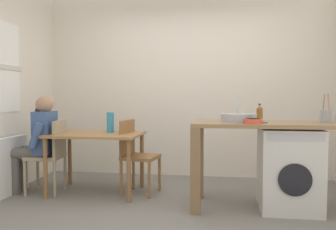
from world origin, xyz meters
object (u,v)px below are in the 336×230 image
(chair_opposite, at_px, (135,152))
(washing_machine, at_px, (289,169))
(seated_person, at_px, (38,139))
(mixing_bowl, at_px, (253,121))
(dining_table, at_px, (96,141))
(vase, at_px, (110,122))
(utensil_crock, at_px, (326,116))
(chair_person_seat, at_px, (51,152))
(bottle_tall_green, at_px, (260,113))

(chair_opposite, distance_m, washing_machine, 1.79)
(seated_person, bearing_deg, chair_opposite, -87.24)
(chair_opposite, height_order, mixing_bowl, mixing_bowl)
(dining_table, distance_m, vase, 0.29)
(washing_machine, xyz_separation_m, mixing_bowl, (-0.39, -0.20, 0.52))
(dining_table, xyz_separation_m, vase, (0.15, 0.10, 0.22))
(chair_opposite, height_order, seated_person, seated_person)
(utensil_crock, height_order, vase, utensil_crock)
(dining_table, relative_size, seated_person, 0.92)
(dining_table, xyz_separation_m, chair_person_seat, (-0.55, -0.09, -0.14))
(chair_person_seat, bearing_deg, vase, -79.94)
(chair_person_seat, height_order, chair_opposite, same)
(chair_person_seat, xyz_separation_m, mixing_bowl, (2.39, -0.42, 0.44))
(chair_opposite, height_order, vase, vase)
(bottle_tall_green, relative_size, vase, 0.75)
(dining_table, relative_size, bottle_tall_green, 5.76)
(washing_machine, bearing_deg, chair_opposite, 167.99)
(vase, bearing_deg, chair_person_seat, -164.50)
(mixing_bowl, bearing_deg, seated_person, 171.06)
(mixing_bowl, bearing_deg, washing_machine, 26.81)
(chair_person_seat, bearing_deg, utensil_crock, -98.45)
(chair_person_seat, xyz_separation_m, utensil_crock, (3.14, -0.17, 0.48))
(vase, bearing_deg, utensil_crock, -8.33)
(dining_table, bearing_deg, vase, 33.69)
(bottle_tall_green, distance_m, utensil_crock, 0.68)
(chair_opposite, relative_size, bottle_tall_green, 4.71)
(mixing_bowl, bearing_deg, utensil_crock, 18.24)
(bottle_tall_green, bearing_deg, dining_table, 178.48)
(chair_opposite, bearing_deg, dining_table, -73.15)
(dining_table, height_order, chair_opposite, chair_opposite)
(chair_person_seat, xyz_separation_m, chair_opposite, (1.02, 0.16, 0.00))
(seated_person, bearing_deg, dining_table, -86.73)
(washing_machine, xyz_separation_m, bottle_tall_green, (-0.28, 0.26, 0.58))
(washing_machine, height_order, vase, vase)
(utensil_crock, bearing_deg, chair_person_seat, 176.98)
(chair_opposite, xyz_separation_m, washing_machine, (1.75, -0.37, -0.08))
(dining_table, relative_size, vase, 4.33)
(utensil_crock, bearing_deg, bottle_tall_green, 162.34)
(dining_table, distance_m, seated_person, 0.71)
(bottle_tall_green, relative_size, mixing_bowl, 1.06)
(dining_table, bearing_deg, chair_opposite, 7.43)
(dining_table, distance_m, chair_person_seat, 0.57)
(chair_person_seat, relative_size, seated_person, 0.75)
(chair_opposite, bearing_deg, bottle_tall_green, 94.99)
(chair_opposite, distance_m, mixing_bowl, 1.54)
(chair_opposite, distance_m, utensil_crock, 2.20)
(chair_opposite, bearing_deg, mixing_bowl, 76.69)
(mixing_bowl, relative_size, vase, 0.71)
(dining_table, relative_size, chair_opposite, 1.22)
(chair_opposite, height_order, bottle_tall_green, bottle_tall_green)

